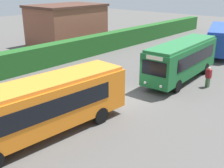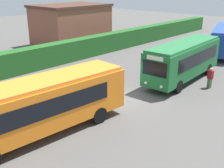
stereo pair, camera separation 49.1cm
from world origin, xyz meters
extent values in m
plane|color=#514F4C|center=(0.00, 0.00, 0.00)|extent=(110.61, 110.61, 0.00)
cube|color=orange|center=(-7.10, 0.02, 1.74)|extent=(10.54, 3.22, 2.37)
cube|color=orange|center=(-7.10, 0.02, 3.02)|extent=(10.22, 3.00, 0.20)
cube|color=black|center=(-7.31, 1.27, 2.02)|extent=(8.08, 0.66, 0.95)
cube|color=black|center=(-7.50, -1.19, 2.02)|extent=(8.08, 0.66, 0.95)
cube|color=black|center=(-1.91, -0.38, 2.02)|extent=(0.19, 1.99, 1.00)
cube|color=silver|center=(-1.91, -0.38, 2.74)|extent=(0.14, 1.33, 0.28)
cylinder|color=black|center=(-3.81, 0.88, 0.50)|extent=(1.02, 0.36, 1.00)
cylinder|color=black|center=(-3.98, -1.34, 0.50)|extent=(1.02, 0.36, 1.00)
sphere|color=silver|center=(-1.84, 0.28, 0.90)|extent=(0.22, 0.22, 0.22)
sphere|color=silver|center=(-1.95, -1.05, 0.90)|extent=(0.22, 0.22, 0.22)
cube|color=#19602D|center=(6.31, -1.08, 1.81)|extent=(9.49, 2.88, 2.51)
cube|color=#27723C|center=(6.31, -1.08, 3.16)|extent=(9.20, 2.67, 0.20)
cube|color=black|center=(6.67, -2.27, 2.11)|extent=(7.30, 0.42, 1.00)
cube|color=black|center=(6.55, 0.15, 2.11)|extent=(7.30, 0.42, 1.00)
cube|color=black|center=(1.61, -1.32, 2.11)|extent=(0.14, 1.96, 1.05)
cube|color=silver|center=(1.61, -1.32, 2.88)|extent=(0.11, 1.32, 0.28)
cylinder|color=black|center=(3.47, -2.32, 0.50)|extent=(1.01, 0.33, 1.00)
cylinder|color=black|center=(3.35, -0.13, 0.50)|extent=(1.01, 0.33, 1.00)
cylinder|color=black|center=(9.27, -2.02, 0.50)|extent=(1.01, 0.33, 1.00)
cylinder|color=black|center=(9.16, 0.17, 0.50)|extent=(1.01, 0.33, 1.00)
sphere|color=silver|center=(1.63, -1.98, 0.90)|extent=(0.22, 0.22, 0.22)
sphere|color=silver|center=(1.57, -0.66, 0.90)|extent=(0.22, 0.22, 0.22)
cube|color=navy|center=(17.83, 0.18, 1.74)|extent=(9.79, 5.33, 2.37)
cube|color=#2747A0|center=(17.83, 0.18, 3.02)|extent=(9.45, 5.06, 0.20)
cube|color=black|center=(17.16, 1.21, 2.02)|extent=(7.05, 2.46, 0.95)
cube|color=black|center=(22.36, 1.74, 2.02)|extent=(0.67, 1.84, 1.00)
cube|color=silver|center=(22.36, 1.74, 2.74)|extent=(0.46, 1.24, 0.28)
cylinder|color=black|center=(20.28, 2.16, 0.50)|extent=(1.04, 0.59, 1.00)
cylinder|color=black|center=(14.69, 0.24, 0.50)|extent=(1.04, 0.59, 1.00)
sphere|color=silver|center=(22.16, 2.35, 0.90)|extent=(0.22, 0.22, 0.22)
cube|color=#4C6B47|center=(6.06, -3.60, 0.39)|extent=(0.31, 0.33, 0.78)
cube|color=maroon|center=(6.06, -3.60, 1.12)|extent=(0.38, 0.48, 0.68)
sphere|color=beige|center=(6.06, -3.60, 1.56)|extent=(0.21, 0.21, 0.21)
cube|color=#205620|center=(0.00, 10.99, 1.07)|extent=(67.31, 1.48, 2.14)
cube|color=brown|center=(9.54, 17.40, 2.47)|extent=(9.09, 6.33, 4.93)
cube|color=#4C2D23|center=(9.54, 17.40, 5.08)|extent=(9.46, 6.59, 0.30)
camera|label=1|loc=(-14.75, -11.60, 7.87)|focal=44.82mm
camera|label=2|loc=(-14.42, -11.96, 7.87)|focal=44.82mm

